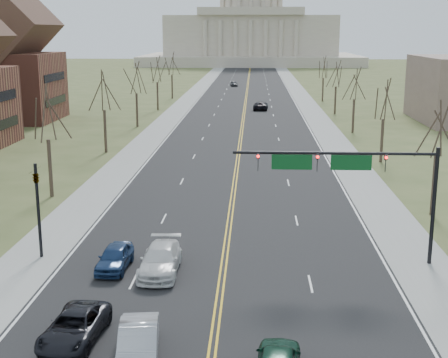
# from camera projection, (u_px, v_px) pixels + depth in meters

# --- Properties ---
(road) EXTENTS (20.00, 380.00, 0.01)m
(road) POSITION_uv_depth(u_px,v_px,m) (246.00, 98.00, 132.34)
(road) COLOR black
(road) RESTS_ON ground
(cross_road) EXTENTS (120.00, 14.00, 0.01)m
(cross_road) POSITION_uv_depth(u_px,v_px,m) (217.00, 313.00, 31.28)
(cross_road) COLOR black
(cross_road) RESTS_ON ground
(sidewalk_left) EXTENTS (4.00, 380.00, 0.03)m
(sidewalk_left) POSITION_uv_depth(u_px,v_px,m) (190.00, 97.00, 132.91)
(sidewalk_left) COLOR gray
(sidewalk_left) RESTS_ON ground
(sidewalk_right) EXTENTS (4.00, 380.00, 0.03)m
(sidewalk_right) POSITION_uv_depth(u_px,v_px,m) (303.00, 98.00, 131.78)
(sidewalk_right) COLOR gray
(sidewalk_right) RESTS_ON ground
(center_line) EXTENTS (0.42, 380.00, 0.01)m
(center_line) POSITION_uv_depth(u_px,v_px,m) (246.00, 98.00, 132.34)
(center_line) COLOR gold
(center_line) RESTS_ON road
(edge_line_left) EXTENTS (0.15, 380.00, 0.01)m
(edge_line_left) POSITION_uv_depth(u_px,v_px,m) (200.00, 98.00, 132.80)
(edge_line_left) COLOR silver
(edge_line_left) RESTS_ON road
(edge_line_right) EXTENTS (0.15, 380.00, 0.01)m
(edge_line_right) POSITION_uv_depth(u_px,v_px,m) (292.00, 98.00, 131.88)
(edge_line_right) COLOR silver
(edge_line_right) RESTS_ON road
(capitol) EXTENTS (90.00, 60.00, 50.00)m
(capitol) POSITION_uv_depth(u_px,v_px,m) (251.00, 30.00, 265.02)
(capitol) COLOR beige
(capitol) RESTS_ON ground
(signal_mast) EXTENTS (12.12, 0.44, 7.20)m
(signal_mast) POSITION_uv_depth(u_px,v_px,m) (350.00, 171.00, 36.89)
(signal_mast) COLOR black
(signal_mast) RESTS_ON ground
(signal_left) EXTENTS (0.32, 0.36, 6.00)m
(signal_left) POSITION_uv_depth(u_px,v_px,m) (38.00, 200.00, 38.25)
(signal_left) COLOR black
(signal_left) RESTS_ON ground
(tree_r_0) EXTENTS (3.74, 3.74, 8.50)m
(tree_r_0) POSITION_uv_depth(u_px,v_px,m) (438.00, 131.00, 46.53)
(tree_r_0) COLOR #3A2F22
(tree_r_0) RESTS_ON ground
(tree_l_0) EXTENTS (3.96, 3.96, 9.00)m
(tree_l_0) POSITION_uv_depth(u_px,v_px,m) (47.00, 116.00, 51.78)
(tree_l_0) COLOR #3A2F22
(tree_l_0) RESTS_ON ground
(tree_r_1) EXTENTS (3.74, 3.74, 8.50)m
(tree_r_1) POSITION_uv_depth(u_px,v_px,m) (384.00, 101.00, 65.97)
(tree_r_1) COLOR #3A2F22
(tree_r_1) RESTS_ON ground
(tree_l_1) EXTENTS (3.96, 3.96, 9.00)m
(tree_l_1) POSITION_uv_depth(u_px,v_px,m) (104.00, 93.00, 71.22)
(tree_l_1) COLOR #3A2F22
(tree_l_1) RESTS_ON ground
(tree_r_2) EXTENTS (3.74, 3.74, 8.50)m
(tree_r_2) POSITION_uv_depth(u_px,v_px,m) (355.00, 85.00, 85.40)
(tree_r_2) COLOR #3A2F22
(tree_r_2) RESTS_ON ground
(tree_l_2) EXTENTS (3.96, 3.96, 9.00)m
(tree_l_2) POSITION_uv_depth(u_px,v_px,m) (136.00, 80.00, 90.65)
(tree_l_2) COLOR #3A2F22
(tree_l_2) RESTS_ON ground
(tree_r_3) EXTENTS (3.74, 3.74, 8.50)m
(tree_r_3) POSITION_uv_depth(u_px,v_px,m) (336.00, 75.00, 104.84)
(tree_r_3) COLOR #3A2F22
(tree_r_3) RESTS_ON ground
(tree_l_3) EXTENTS (3.96, 3.96, 9.00)m
(tree_l_3) POSITION_uv_depth(u_px,v_px,m) (157.00, 71.00, 110.09)
(tree_l_3) COLOR #3A2F22
(tree_l_3) RESTS_ON ground
(tree_r_4) EXTENTS (3.74, 3.74, 8.50)m
(tree_r_4) POSITION_uv_depth(u_px,v_px,m) (324.00, 68.00, 124.27)
(tree_r_4) COLOR #3A2F22
(tree_r_4) RESTS_ON ground
(tree_l_4) EXTENTS (3.96, 3.96, 9.00)m
(tree_l_4) POSITION_uv_depth(u_px,v_px,m) (172.00, 65.00, 129.52)
(tree_l_4) COLOR #3A2F22
(tree_l_4) RESTS_ON ground
(car_sb_inner_lead) EXTENTS (2.23, 4.91, 1.56)m
(car_sb_inner_lead) POSITION_uv_depth(u_px,v_px,m) (138.00, 343.00, 26.66)
(car_sb_inner_lead) COLOR #A1A2A9
(car_sb_inner_lead) RESTS_ON road
(car_sb_outer_lead) EXTENTS (2.65, 5.11, 1.38)m
(car_sb_outer_lead) POSITION_uv_depth(u_px,v_px,m) (74.00, 327.00, 28.33)
(car_sb_outer_lead) COLOR black
(car_sb_outer_lead) RESTS_ON road
(car_sb_inner_second) EXTENTS (2.22, 5.40, 1.56)m
(car_sb_inner_second) POSITION_uv_depth(u_px,v_px,m) (160.00, 260.00, 36.41)
(car_sb_inner_second) COLOR silver
(car_sb_inner_second) RESTS_ON road
(car_sb_outer_second) EXTENTS (1.82, 4.25, 1.43)m
(car_sb_outer_second) POSITION_uv_depth(u_px,v_px,m) (115.00, 257.00, 36.98)
(car_sb_outer_second) COLOR navy
(car_sb_outer_second) RESTS_ON road
(car_far_nb) EXTENTS (2.79, 5.51, 1.49)m
(car_far_nb) POSITION_uv_depth(u_px,v_px,m) (261.00, 105.00, 112.24)
(car_far_nb) COLOR black
(car_far_nb) RESTS_ON road
(car_far_sb) EXTENTS (2.15, 4.21, 1.37)m
(car_far_sb) POSITION_uv_depth(u_px,v_px,m) (234.00, 84.00, 159.85)
(car_far_sb) COLOR #44464B
(car_far_sb) RESTS_ON road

